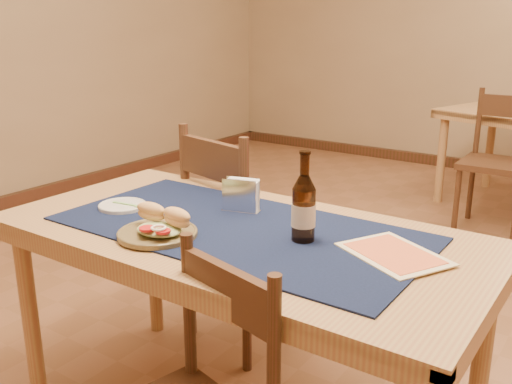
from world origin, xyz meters
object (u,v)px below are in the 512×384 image
Objects in this scene: chair_main_far at (243,233)px; beer_bottle at (304,208)px; sandwich_plate at (159,228)px; napkin_holder at (241,196)px; main_table at (239,253)px.

chair_main_far is 3.57× the size of beer_bottle.
napkin_holder reaches higher than sandwich_plate.
sandwich_plate is at bearing -149.79° from beer_bottle.
sandwich_plate reaches higher than main_table.
sandwich_plate is (0.18, -0.68, 0.27)m from chair_main_far.
sandwich_plate is 1.77× the size of napkin_holder.
main_table is 0.30m from beer_bottle.
napkin_holder is at bearing 159.89° from beer_bottle.
chair_main_far reaches higher than main_table.
beer_bottle is (0.23, 0.02, 0.19)m from main_table.
napkin_holder is (-0.09, 0.14, 0.14)m from main_table.
main_table is at bearing 52.35° from sandwich_plate.
sandwich_plate is 0.90× the size of beer_bottle.
napkin_holder reaches higher than main_table.
beer_bottle reaches higher than napkin_holder.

